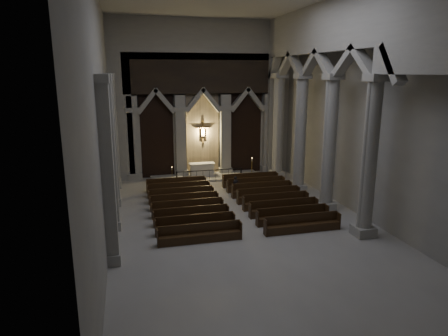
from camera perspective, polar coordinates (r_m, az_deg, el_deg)
name	(u,v)px	position (r m, az deg, el deg)	size (l,w,h in m)	color
room	(247,82)	(20.08, 3.32, 12.11)	(24.00, 24.10, 12.00)	#A3A09A
sanctuary_wall	(203,92)	(31.31, -3.06, 10.81)	(14.00, 0.77, 12.00)	#A3A098
right_arcade	(335,77)	(23.48, 15.57, 12.41)	(1.00, 24.00, 12.00)	#A3A098
left_pilasters	(112,149)	(23.07, -15.76, 2.58)	(0.60, 13.00, 8.03)	#A3A098
sanctuary_step	(206,177)	(31.40, -2.59, -1.28)	(8.50, 2.60, 0.15)	#A3A098
altar	(202,169)	(31.44, -3.16, -0.17)	(1.98, 0.79, 1.00)	beige
altar_rail	(209,174)	(29.98, -2.09, -0.84)	(5.03, 0.09, 0.99)	black
candle_stand_left	(172,179)	(30.15, -7.42, -1.50)	(0.21, 0.21, 1.22)	#A68333
candle_stand_right	(252,172)	(31.31, 3.98, -0.64)	(0.28, 0.28, 1.63)	#A68333
pews	(230,203)	(24.40, 0.87, -5.09)	(9.55, 9.40, 0.93)	black
worshipper	(236,185)	(27.39, 1.69, -2.40)	(0.42, 0.28, 1.16)	black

